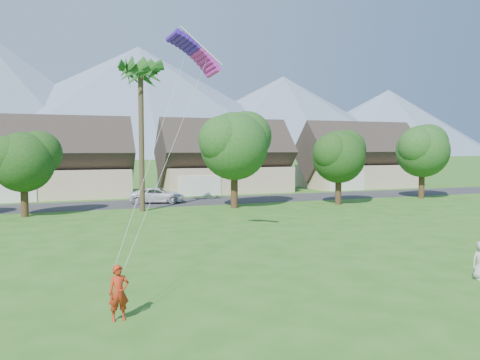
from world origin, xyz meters
name	(u,v)px	position (x,y,z in m)	size (l,w,h in m)	color
ground	(361,337)	(0.00, 0.00, 0.00)	(500.00, 500.00, 0.00)	#2D6019
street	(155,203)	(0.00, 34.00, 0.01)	(90.00, 7.00, 0.01)	#2D2D30
kite_flyer	(119,293)	(-6.29, 3.68, 0.87)	(0.63, 0.42, 1.74)	#AE2B13
parked_car	(158,195)	(0.24, 34.00, 0.73)	(2.41, 5.24, 1.45)	silver
mountain_ridge	(104,104)	(10.40, 260.00, 29.07)	(540.00, 240.00, 70.00)	slate
houses_row	(146,164)	(0.49, 42.99, 3.44)	(72.75, 8.19, 8.86)	beige
tree_row	(153,153)	(-1.14, 27.92, 4.89)	(62.27, 6.67, 8.45)	#47301C
fan_palm	(140,69)	(-2.00, 28.50, 11.80)	(3.00, 3.00, 13.80)	#4C3D26
parafoil_kite	(196,51)	(-1.40, 12.87, 10.31)	(3.13, 1.24, 0.50)	#4318B4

